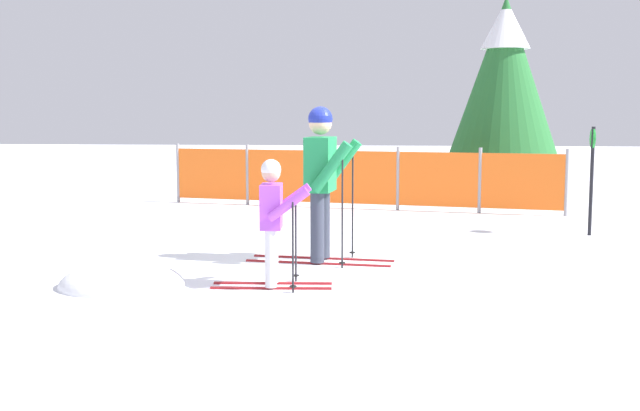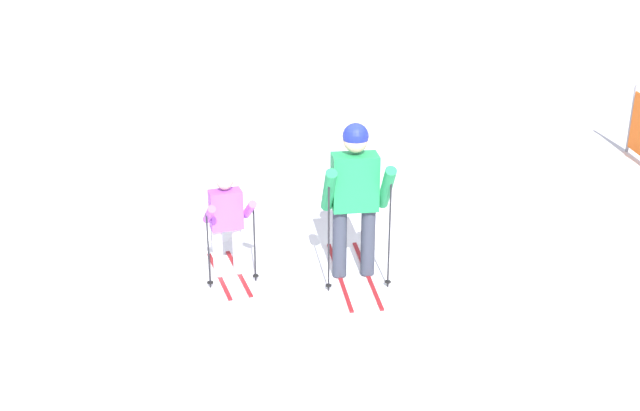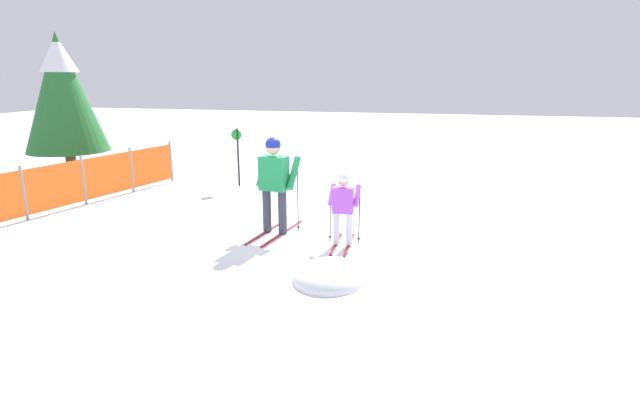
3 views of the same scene
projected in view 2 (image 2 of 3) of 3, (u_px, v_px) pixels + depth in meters
The scene contains 4 objects.
ground_plane at pixel (348, 283), 8.84m from camera, with size 60.00×60.00×0.00m, color white.
skier_adult at pixel (355, 189), 8.60m from camera, with size 1.71×0.79×1.77m.
skier_child at pixel (227, 215), 8.72m from camera, with size 1.20×0.58×1.26m.
snow_mound at pixel (201, 226), 10.30m from camera, with size 1.25×1.06×0.50m, color white.
Camera 2 is at (7.54, -2.33, 4.08)m, focal length 45.00 mm.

